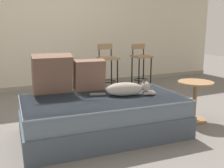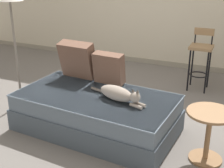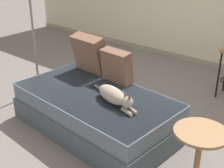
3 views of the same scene
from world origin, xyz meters
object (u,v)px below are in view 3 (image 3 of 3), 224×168
Objects in this scene: throw_pillow_corner at (90,54)px; cat at (114,96)px; throw_pillow_middle at (117,66)px; couch at (95,111)px; side_table at (199,150)px.

cat is (0.74, -0.43, -0.16)m from throw_pillow_corner.
throw_pillow_middle is at bearing 126.57° from cat.
couch is 0.76m from throw_pillow_corner.
couch is 3.91× the size of throw_pillow_corner.
throw_pillow_corner is (-0.46, 0.41, 0.44)m from couch.
cat reaches higher than couch.
couch is 2.53× the size of cat.
side_table is at bearing -16.46° from throw_pillow_corner.
side_table is at bearing -3.98° from couch.
throw_pillow_middle is 0.74× the size of side_table.
throw_pillow_middle is at bearing -3.98° from throw_pillow_corner.
throw_pillow_middle is at bearing 92.64° from couch.
throw_pillow_corner is at bearing 176.02° from throw_pillow_middle.
cat is 0.96m from side_table.
throw_pillow_middle reaches higher than side_table.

